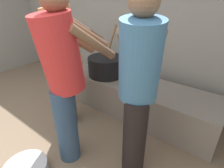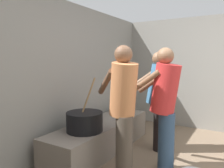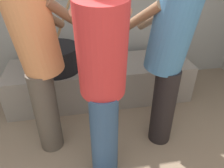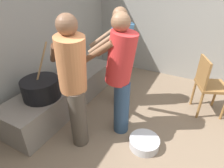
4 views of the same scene
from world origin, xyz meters
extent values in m
cube|color=gray|center=(0.00, 2.54, 1.13)|extent=(5.25, 0.20, 2.25)
cube|color=slate|center=(0.52, 2.02, 0.22)|extent=(2.06, 0.60, 0.44)
cylinder|color=black|center=(0.06, 1.98, 0.57)|extent=(0.49, 0.49, 0.26)
cylinder|color=#937047|center=(0.14, 1.98, 0.90)|extent=(0.25, 0.10, 0.51)
cylinder|color=navy|center=(0.41, 0.97, 0.37)|extent=(0.20, 0.20, 0.74)
cylinder|color=red|center=(0.41, 1.00, 1.04)|extent=(0.34, 0.41, 0.64)
sphere|color=brown|center=(0.41, 1.01, 1.44)|extent=(0.21, 0.21, 0.21)
cylinder|color=brown|center=(0.57, 1.21, 1.11)|extent=(0.12, 0.46, 0.35)
cylinder|color=brown|center=(0.30, 1.24, 1.11)|extent=(0.12, 0.46, 0.35)
cylinder|color=black|center=(0.97, 1.24, 0.37)|extent=(0.20, 0.20, 0.73)
cylinder|color=teal|center=(0.96, 1.27, 1.03)|extent=(0.45, 0.48, 0.63)
sphere|color=brown|center=(0.95, 1.27, 1.41)|extent=(0.20, 0.20, 0.20)
cylinder|color=brown|center=(0.96, 1.53, 1.09)|extent=(0.29, 0.42, 0.34)
cylinder|color=brown|center=(0.73, 1.39, 1.09)|extent=(0.29, 0.42, 0.34)
cylinder|color=#4C4238|center=(-0.03, 1.33, 0.38)|extent=(0.20, 0.20, 0.75)
cylinder|color=#D17F4C|center=(-0.01, 1.36, 1.06)|extent=(0.47, 0.49, 0.64)
sphere|color=brown|center=(0.00, 1.36, 1.45)|extent=(0.21, 0.21, 0.21)
cylinder|color=brown|center=(0.24, 1.45, 1.12)|extent=(0.34, 0.40, 0.35)
cylinder|color=brown|center=(0.03, 1.62, 1.12)|extent=(0.34, 0.40, 0.35)
camera|label=1|loc=(1.53, 0.20, 1.45)|focal=28.65mm
camera|label=2|loc=(-2.17, 0.20, 1.38)|focal=34.70mm
camera|label=3|loc=(0.26, -0.15, 1.53)|focal=34.64mm
camera|label=4|loc=(-1.33, 0.20, 1.81)|focal=29.21mm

